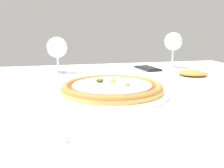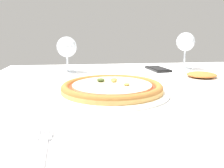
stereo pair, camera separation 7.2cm
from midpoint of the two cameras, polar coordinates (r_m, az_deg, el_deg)
dining_table at (r=0.82m, az=6.80°, el=-6.72°), size 1.19×1.16×0.74m
pizza_plate at (r=0.72m, az=-2.85°, el=-1.04°), size 0.33×0.33×0.04m
fork at (r=0.42m, az=-16.11°, el=-14.06°), size 0.03×0.17×0.00m
wine_glass_far_left at (r=1.22m, az=12.18°, el=9.29°), size 0.08×0.08×0.17m
wine_glass_far_right at (r=1.08m, az=-14.34°, el=7.92°), size 0.09×0.09×0.15m
cell_phone at (r=1.16m, az=6.36°, el=3.58°), size 0.09×0.15×0.01m
side_plate at (r=0.99m, az=15.99°, el=1.91°), size 0.19×0.19×0.03m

